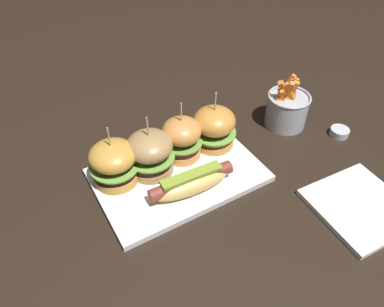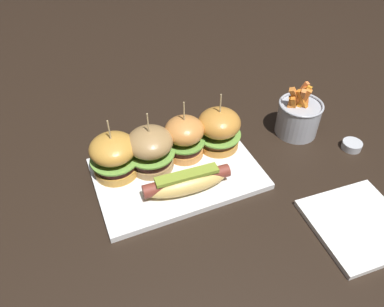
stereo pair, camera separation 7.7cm
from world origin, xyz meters
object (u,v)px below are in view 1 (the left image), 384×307
at_px(slider_center_left, 150,153).
at_px(slider_far_right, 214,127).
at_px(sauce_ramekin, 340,132).
at_px(hot_dog, 191,182).
at_px(side_plate, 360,206).
at_px(slider_far_left, 114,163).
at_px(platter_main, 178,175).
at_px(slider_center_right, 182,138).
at_px(fries_bucket, 287,108).

xyz_separation_m(slider_center_left, slider_far_right, (0.16, 0.01, -0.00)).
bearing_deg(sauce_ramekin, slider_far_right, 158.06).
xyz_separation_m(hot_dog, side_plate, (0.27, -0.20, -0.03)).
height_order(slider_far_left, slider_center_left, slider_center_left).
bearing_deg(slider_far_right, platter_main, -159.76).
distance_m(slider_far_left, slider_far_right, 0.24).
distance_m(slider_far_left, slider_center_right, 0.16).
bearing_deg(slider_center_left, slider_center_right, 5.89).
bearing_deg(slider_center_left, fries_bucket, -1.25).
xyz_separation_m(slider_center_left, sauce_ramekin, (0.46, -0.11, -0.05)).
bearing_deg(platter_main, slider_center_left, 139.02).
distance_m(platter_main, slider_far_left, 0.14).
height_order(slider_far_left, slider_far_right, slider_far_right).
height_order(slider_center_left, sauce_ramekin, slider_center_left).
height_order(slider_far_left, slider_center_right, slider_center_right).
xyz_separation_m(platter_main, sauce_ramekin, (0.42, -0.07, 0.00)).
bearing_deg(slider_far_left, fries_bucket, -2.49).
distance_m(slider_far_left, sauce_ramekin, 0.55).
bearing_deg(hot_dog, slider_center_right, 69.52).
bearing_deg(slider_center_left, side_plate, -43.48).
distance_m(platter_main, hot_dog, 0.06).
bearing_deg(slider_far_left, slider_center_right, -1.11).
height_order(slider_center_right, slider_far_right, same).
bearing_deg(fries_bucket, hot_dog, -165.12).
bearing_deg(fries_bucket, side_plate, -100.88).
bearing_deg(hot_dog, fries_bucket, 14.88).
bearing_deg(platter_main, side_plate, -43.87).
height_order(sauce_ramekin, side_plate, sauce_ramekin).
height_order(hot_dog, slider_center_left, slider_center_left).
bearing_deg(side_plate, slider_center_left, 136.52).
xyz_separation_m(hot_dog, sauce_ramekin, (0.42, -0.02, -0.03)).
bearing_deg(side_plate, sauce_ramekin, 52.51).
bearing_deg(slider_far_left, side_plate, -38.42).
relative_size(hot_dog, slider_center_left, 1.30).
xyz_separation_m(slider_far_left, slider_far_right, (0.24, -0.01, 0.00)).
height_order(slider_far_right, side_plate, slider_far_right).
relative_size(slider_far_left, sauce_ramekin, 3.02).
xyz_separation_m(slider_center_left, slider_center_right, (0.08, 0.01, 0.00)).
bearing_deg(hot_dog, sauce_ramekin, -2.39).
relative_size(slider_center_right, sauce_ramekin, 3.09).
relative_size(slider_center_right, slider_far_right, 1.01).
bearing_deg(slider_center_right, slider_center_left, -174.11).
height_order(fries_bucket, side_plate, fries_bucket).
height_order(slider_far_right, sauce_ramekin, slider_far_right).
xyz_separation_m(hot_dog, slider_far_right, (0.12, 0.10, 0.03)).
relative_size(slider_far_left, slider_center_right, 0.98).
xyz_separation_m(slider_far_right, fries_bucket, (0.21, -0.01, -0.02)).
xyz_separation_m(platter_main, slider_center_left, (-0.04, 0.04, 0.06)).
bearing_deg(hot_dog, platter_main, 87.83).
xyz_separation_m(hot_dog, fries_bucket, (0.33, 0.09, 0.01)).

